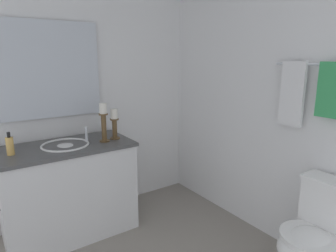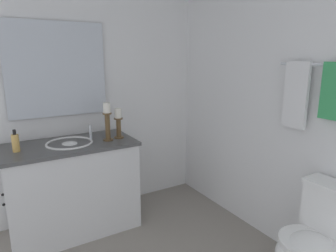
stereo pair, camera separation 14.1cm
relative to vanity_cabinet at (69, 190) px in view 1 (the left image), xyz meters
name	(u,v)px [view 1 (the left image)]	position (x,y,z in m)	size (l,w,h in m)	color
wall_back	(267,98)	(0.91, 1.46, 0.81)	(2.46, 0.04, 2.45)	white
wall_left	(61,94)	(-0.32, 0.09, 0.81)	(0.04, 2.74, 2.45)	white
vanity_cabinet	(69,190)	(0.00, 0.00, 0.00)	(0.58, 1.12, 0.83)	silver
sink_basin	(66,150)	(0.00, 0.00, 0.37)	(0.40, 0.40, 0.24)	white
mirror	(50,70)	(-0.28, 0.00, 1.03)	(0.02, 0.87, 0.84)	silver
candle_holder_tall	(114,123)	(0.05, 0.44, 0.56)	(0.09, 0.09, 0.28)	brown
candle_holder_short	(104,121)	(0.08, 0.32, 0.60)	(0.09, 0.09, 0.34)	brown
soap_bottle	(10,146)	(0.02, -0.41, 0.49)	(0.06, 0.06, 0.18)	#E5B259
toilet	(315,238)	(1.59, 1.18, -0.05)	(0.39, 0.54, 0.75)	white
towel_bar	(318,64)	(1.35, 1.40, 1.10)	(0.02, 0.02, 0.66)	silver
towel_near_vanity	(292,94)	(1.19, 1.38, 0.87)	(0.19, 0.03, 0.49)	white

